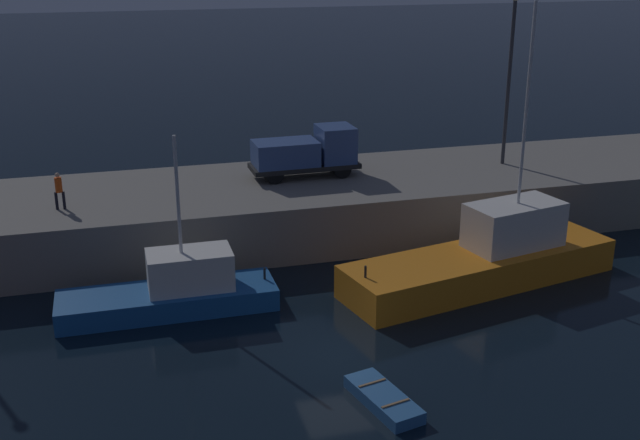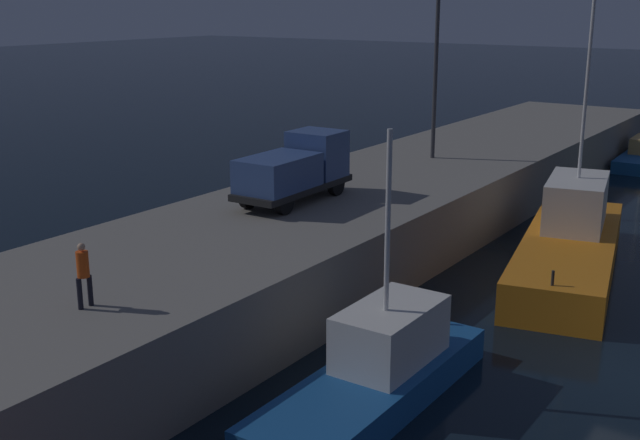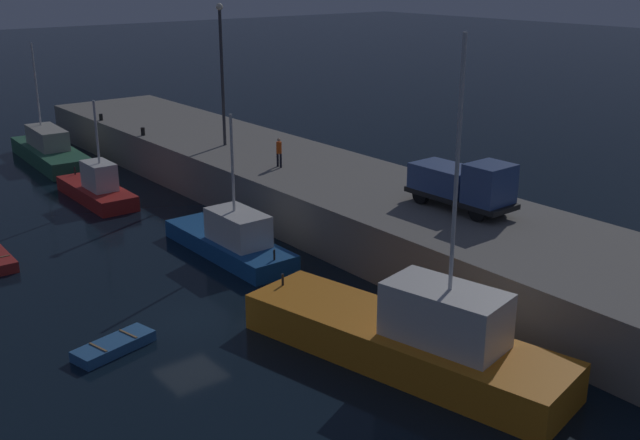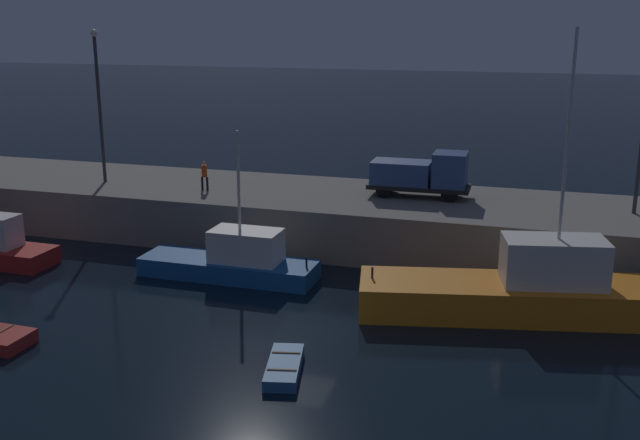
{
  "view_description": "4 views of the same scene",
  "coord_description": "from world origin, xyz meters",
  "px_view_note": "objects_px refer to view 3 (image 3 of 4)",
  "views": [
    {
      "loc": [
        -7.24,
        -23.97,
        14.08
      ],
      "look_at": [
        2.06,
        9.55,
        1.77
      ],
      "focal_mm": 43.9,
      "sensor_mm": 36.0,
      "label": 1
    },
    {
      "loc": [
        -21.95,
        -4.21,
        10.32
      ],
      "look_at": [
        1.1,
        11.55,
        2.6
      ],
      "focal_mm": 44.87,
      "sensor_mm": 36.0,
      "label": 2
    },
    {
      "loc": [
        25.59,
        -13.28,
        13.86
      ],
      "look_at": [
        -1.64,
        8.25,
        2.23
      ],
      "focal_mm": 42.62,
      "sensor_mm": 36.0,
      "label": 3
    },
    {
      "loc": [
        8.93,
        -26.27,
        12.22
      ],
      "look_at": [
        -1.84,
        8.77,
        2.31
      ],
      "focal_mm": 41.72,
      "sensor_mm": 36.0,
      "label": 4
    }
  ],
  "objects_px": {
    "fishing_boat_blue": "(232,239)",
    "fishing_boat_orange": "(97,188)",
    "rowboat_white_mid": "(114,346)",
    "lamp_post_west": "(222,65)",
    "bollard_west": "(143,131)",
    "bollard_central": "(101,117)",
    "fishing_trawler_green": "(411,337)",
    "fishing_trawler_red": "(50,150)",
    "utility_truck": "(463,184)",
    "dockworker": "(279,151)"
  },
  "relations": [
    {
      "from": "fishing_trawler_green",
      "to": "fishing_boat_blue",
      "type": "bearing_deg",
      "value": 176.52
    },
    {
      "from": "fishing_boat_blue",
      "to": "rowboat_white_mid",
      "type": "relative_size",
      "value": 2.64
    },
    {
      "from": "dockworker",
      "to": "bollard_west",
      "type": "distance_m",
      "value": 13.2
    },
    {
      "from": "fishing_boat_orange",
      "to": "fishing_trawler_green",
      "type": "distance_m",
      "value": 26.68
    },
    {
      "from": "bollard_west",
      "to": "bollard_central",
      "type": "height_order",
      "value": "bollard_west"
    },
    {
      "from": "fishing_trawler_red",
      "to": "bollard_central",
      "type": "bearing_deg",
      "value": 85.29
    },
    {
      "from": "rowboat_white_mid",
      "to": "bollard_central",
      "type": "distance_m",
      "value": 32.69
    },
    {
      "from": "utility_truck",
      "to": "bollard_central",
      "type": "distance_m",
      "value": 32.38
    },
    {
      "from": "fishing_boat_blue",
      "to": "dockworker",
      "type": "relative_size",
      "value": 5.1
    },
    {
      "from": "dockworker",
      "to": "bollard_west",
      "type": "height_order",
      "value": "dockworker"
    },
    {
      "from": "fishing_boat_blue",
      "to": "fishing_boat_orange",
      "type": "distance_m",
      "value": 13.29
    },
    {
      "from": "fishing_trawler_green",
      "to": "fishing_boat_orange",
      "type": "bearing_deg",
      "value": -178.5
    },
    {
      "from": "fishing_boat_orange",
      "to": "bollard_central",
      "type": "distance_m",
      "value": 12.46
    },
    {
      "from": "fishing_boat_blue",
      "to": "lamp_post_west",
      "type": "relative_size",
      "value": 0.98
    },
    {
      "from": "fishing_boat_orange",
      "to": "bollard_west",
      "type": "distance_m",
      "value": 7.08
    },
    {
      "from": "rowboat_white_mid",
      "to": "bollard_central",
      "type": "xyz_separation_m",
      "value": [
        -30.08,
        12.52,
        2.76
      ]
    },
    {
      "from": "fishing_boat_orange",
      "to": "rowboat_white_mid",
      "type": "relative_size",
      "value": 2.29
    },
    {
      "from": "rowboat_white_mid",
      "to": "fishing_boat_orange",
      "type": "bearing_deg",
      "value": 158.82
    },
    {
      "from": "fishing_boat_orange",
      "to": "bollard_central",
      "type": "relative_size",
      "value": 15.48
    },
    {
      "from": "lamp_post_west",
      "to": "bollard_central",
      "type": "bearing_deg",
      "value": -167.13
    },
    {
      "from": "fishing_boat_blue",
      "to": "bollard_central",
      "type": "relative_size",
      "value": 17.84
    },
    {
      "from": "fishing_boat_orange",
      "to": "lamp_post_west",
      "type": "height_order",
      "value": "lamp_post_west"
    },
    {
      "from": "fishing_boat_blue",
      "to": "fishing_boat_orange",
      "type": "relative_size",
      "value": 1.15
    },
    {
      "from": "lamp_post_west",
      "to": "bollard_west",
      "type": "xyz_separation_m",
      "value": [
        -6.08,
        -2.88,
        -4.89
      ]
    },
    {
      "from": "fishing_trawler_green",
      "to": "rowboat_white_mid",
      "type": "xyz_separation_m",
      "value": [
        -7.72,
        -8.04,
        -0.92
      ]
    },
    {
      "from": "utility_truck",
      "to": "fishing_boat_orange",
      "type": "bearing_deg",
      "value": -154.91
    },
    {
      "from": "bollard_west",
      "to": "fishing_trawler_red",
      "type": "bearing_deg",
      "value": -150.42
    },
    {
      "from": "dockworker",
      "to": "bollard_central",
      "type": "height_order",
      "value": "dockworker"
    },
    {
      "from": "fishing_trawler_green",
      "to": "bollard_west",
      "type": "distance_m",
      "value": 31.24
    },
    {
      "from": "fishing_boat_orange",
      "to": "dockworker",
      "type": "height_order",
      "value": "fishing_boat_orange"
    },
    {
      "from": "bollard_west",
      "to": "bollard_central",
      "type": "relative_size",
      "value": 1.12
    },
    {
      "from": "fishing_trawler_red",
      "to": "lamp_post_west",
      "type": "relative_size",
      "value": 1.22
    },
    {
      "from": "fishing_trawler_red",
      "to": "fishing_trawler_green",
      "type": "xyz_separation_m",
      "value": [
        38.13,
        -0.44,
        0.21
      ]
    },
    {
      "from": "bollard_central",
      "to": "bollard_west",
      "type": "bearing_deg",
      "value": 0.78
    },
    {
      "from": "fishing_trawler_green",
      "to": "bollard_west",
      "type": "height_order",
      "value": "fishing_trawler_green"
    },
    {
      "from": "utility_truck",
      "to": "bollard_central",
      "type": "height_order",
      "value": "utility_truck"
    },
    {
      "from": "rowboat_white_mid",
      "to": "lamp_post_west",
      "type": "distance_m",
      "value": 24.29
    },
    {
      "from": "bollard_west",
      "to": "fishing_trawler_green",
      "type": "bearing_deg",
      "value": -8.43
    },
    {
      "from": "fishing_trawler_green",
      "to": "utility_truck",
      "type": "bearing_deg",
      "value": 122.37
    },
    {
      "from": "lamp_post_west",
      "to": "utility_truck",
      "type": "distance_m",
      "value": 19.48
    },
    {
      "from": "fishing_boat_orange",
      "to": "bollard_west",
      "type": "xyz_separation_m",
      "value": [
        -4.18,
        5.27,
        2.19
      ]
    },
    {
      "from": "fishing_trawler_green",
      "to": "rowboat_white_mid",
      "type": "height_order",
      "value": "fishing_trawler_green"
    },
    {
      "from": "utility_truck",
      "to": "bollard_west",
      "type": "height_order",
      "value": "utility_truck"
    },
    {
      "from": "utility_truck",
      "to": "dockworker",
      "type": "xyz_separation_m",
      "value": [
        -12.11,
        -2.17,
        -0.29
      ]
    },
    {
      "from": "fishing_trawler_red",
      "to": "bollard_central",
      "type": "relative_size",
      "value": 22.36
    },
    {
      "from": "bollard_west",
      "to": "dockworker",
      "type": "bearing_deg",
      "value": 10.23
    },
    {
      "from": "fishing_boat_orange",
      "to": "utility_truck",
      "type": "distance_m",
      "value": 23.3
    },
    {
      "from": "fishing_trawler_red",
      "to": "lamp_post_west",
      "type": "bearing_deg",
      "value": 27.71
    },
    {
      "from": "fishing_trawler_green",
      "to": "utility_truck",
      "type": "xyz_separation_m",
      "value": [
        -5.76,
        9.09,
        2.87
      ]
    },
    {
      "from": "fishing_trawler_red",
      "to": "utility_truck",
      "type": "bearing_deg",
      "value": 14.96
    }
  ]
}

